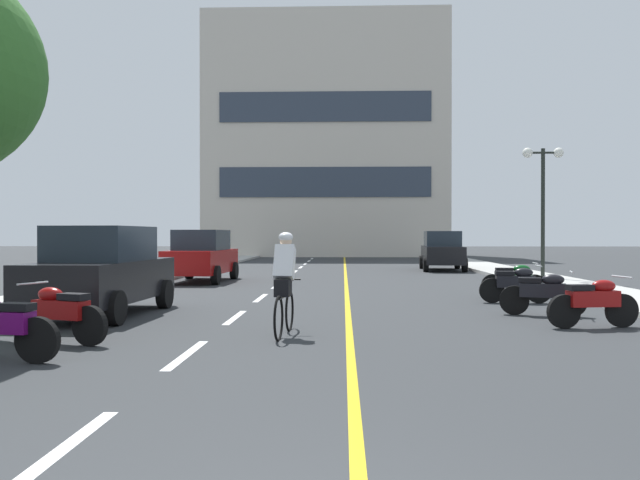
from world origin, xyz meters
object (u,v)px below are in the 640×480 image
Objects in this scene: motorcycle_5 at (543,293)px; motorcycle_6 at (516,284)px; street_lamp_mid at (543,181)px; motorcycle_3 at (60,312)px; parked_car_far at (442,251)px; parked_car_near at (102,271)px; motorcycle_4 at (594,301)px; motorcycle_7 at (514,279)px; parked_car_mid at (202,256)px; cyclist_rider at (284,281)px.

motorcycle_5 is 2.46m from motorcycle_6.
motorcycle_3 is (-11.43, -13.86, -3.09)m from street_lamp_mid.
parked_car_near is at bearing -118.84° from parked_car_far.
parked_car_near is at bearing 171.33° from motorcycle_4.
motorcycle_3 and motorcycle_7 have the same top height.
motorcycle_3 is 8.91m from motorcycle_4.
parked_car_mid is at bearing -175.85° from street_lamp_mid.
street_lamp_mid is 2.79× the size of motorcycle_5.
motorcycle_3 is at bearing -129.52° from street_lamp_mid.
street_lamp_mid is 8.85m from motorcycle_6.
motorcycle_5 is (-0.36, 1.71, 0.00)m from motorcycle_4.
parked_car_near is 2.42× the size of cyclist_rider.
parked_car_far is (-2.55, 6.81, -2.65)m from street_lamp_mid.
motorcycle_5 is (-0.55, -16.99, -0.44)m from parked_car_far.
street_lamp_mid is at bearing -69.47° from parked_car_far.
parked_car_near reaches higher than cyclist_rider.
motorcycle_5 is at bearing -96.76° from motorcycle_7.
parked_car_far reaches higher than cyclist_rider.
motorcycle_5 is (-3.10, -10.19, -3.09)m from street_lamp_mid.
cyclist_rider is (-5.12, -5.18, 0.41)m from motorcycle_6.
street_lamp_mid is 2.75× the size of motorcycle_4.
parked_car_near is 9.48m from motorcycle_6.
parked_car_far is at bearing 89.43° from motorcycle_4.
motorcycle_4 and motorcycle_6 have the same top height.
street_lamp_mid is at bearing 50.48° from motorcycle_3.
motorcycle_6 is 7.29m from cyclist_rider.
motorcycle_7 is (9.45, 4.33, -0.44)m from parked_car_near.
parked_car_near reaches higher than motorcycle_6.
motorcycle_7 is at bearing -113.07° from street_lamp_mid.
motorcycle_5 and motorcycle_6 have the same top height.
motorcycle_6 is (0.09, 2.45, 0.00)m from motorcycle_5.
cyclist_rider is at bearing -31.65° from parked_car_near.
parked_car_far is (9.52, 17.28, 0.00)m from parked_car_near.
parked_car_far is 2.54× the size of motorcycle_4.
cyclist_rider reaches higher than motorcycle_3.
parked_car_far is 20.49m from cyclist_rider.
motorcycle_4 is at bearing -78.17° from motorcycle_5.
parked_car_near is 8.99m from motorcycle_5.
parked_car_mid reaches higher than motorcycle_6.
motorcycle_4 is at bearing -86.37° from motorcycle_6.
parked_car_far is at bearing 74.21° from cyclist_rider.
cyclist_rider reaches higher than motorcycle_6.
parked_car_mid is at bearing 108.41° from cyclist_rider.
parked_car_near is 2.51× the size of motorcycle_6.
parked_car_near and parked_car_mid have the same top height.
motorcycle_3 is at bearing -167.28° from motorcycle_4.
street_lamp_mid is 12.44m from parked_car_mid.
motorcycle_6 is at bearing 93.63° from motorcycle_4.
cyclist_rider reaches higher than motorcycle_5.
motorcycle_6 is (-3.00, -7.73, -3.09)m from street_lamp_mid.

